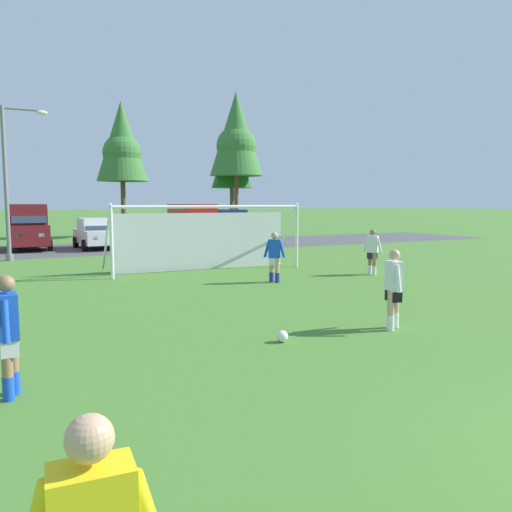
% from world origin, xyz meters
% --- Properties ---
extents(ground_plane, '(400.00, 400.00, 0.00)m').
position_xyz_m(ground_plane, '(0.00, 15.00, 0.00)').
color(ground_plane, '#477A2D').
extents(parking_lot_strip, '(52.00, 8.40, 0.01)m').
position_xyz_m(parking_lot_strip, '(0.00, 27.86, 0.00)').
color(parking_lot_strip, '#4C4C51').
rests_on(parking_lot_strip, ground).
extents(soccer_ball, '(0.22, 0.22, 0.22)m').
position_xyz_m(soccer_ball, '(-1.41, 6.29, 0.11)').
color(soccer_ball, white).
rests_on(soccer_ball, ground).
extents(soccer_goal, '(7.44, 1.97, 2.57)m').
position_xyz_m(soccer_goal, '(0.97, 16.50, 1.29)').
color(soccer_goal, white).
rests_on(soccer_goal, ground).
extents(player_striker_near, '(0.26, 0.74, 1.64)m').
position_xyz_m(player_striker_near, '(-5.94, 5.60, 0.82)').
color(player_striker_near, '#936B4C').
rests_on(player_striker_near, ground).
extents(player_midfield_center, '(0.40, 0.71, 1.64)m').
position_xyz_m(player_midfield_center, '(1.10, 6.13, 0.82)').
color(player_midfield_center, tan).
rests_on(player_midfield_center, ground).
extents(player_defender_far, '(0.44, 0.69, 1.64)m').
position_xyz_m(player_defender_far, '(5.90, 12.56, 0.82)').
color(player_defender_far, '#936B4C').
rests_on(player_defender_far, ground).
extents(player_winger_left, '(0.62, 0.54, 1.64)m').
position_xyz_m(player_winger_left, '(1.89, 12.59, 0.82)').
color(player_winger_left, tan).
rests_on(player_winger_left, ground).
extents(parked_car_slot_center_left, '(2.25, 4.82, 2.52)m').
position_xyz_m(parked_car_slot_center_left, '(-4.71, 29.03, 1.34)').
color(parked_car_slot_center_left, maroon).
rests_on(parked_car_slot_center_left, ground).
extents(parked_car_slot_center, '(2.20, 4.29, 1.72)m').
position_xyz_m(parked_car_slot_center, '(-1.28, 27.77, 0.88)').
color(parked_car_slot_center, silver).
rests_on(parked_car_slot_center, ground).
extents(parked_car_slot_center_right, '(2.25, 4.31, 1.72)m').
position_xyz_m(parked_car_slot_center_right, '(1.21, 28.19, 0.88)').
color(parked_car_slot_center_right, '#B2B2BC').
rests_on(parked_car_slot_center_right, ground).
extents(parked_car_slot_right, '(2.25, 4.83, 2.52)m').
position_xyz_m(parked_car_slot_right, '(4.17, 26.92, 1.34)').
color(parked_car_slot_right, red).
rests_on(parked_car_slot_right, ground).
extents(parked_car_slot_far_right, '(2.22, 4.64, 2.16)m').
position_xyz_m(parked_car_slot_far_right, '(7.18, 28.66, 1.11)').
color(parked_car_slot_far_right, navy).
rests_on(parked_car_slot_far_right, ground).
extents(tree_center_back, '(3.80, 3.80, 10.15)m').
position_xyz_m(tree_center_back, '(2.24, 36.98, 6.97)').
color(tree_center_back, brown).
rests_on(tree_center_back, ground).
extents(tree_mid_right, '(4.32, 4.32, 11.53)m').
position_xyz_m(tree_mid_right, '(11.25, 36.09, 7.93)').
color(tree_mid_right, brown).
rests_on(tree_mid_right, ground).
extents(tree_right_edge, '(3.49, 3.49, 9.31)m').
position_xyz_m(tree_right_edge, '(11.77, 38.16, 6.40)').
color(tree_right_edge, brown).
rests_on(tree_right_edge, ground).
extents(street_lamp, '(2.00, 0.32, 6.80)m').
position_xyz_m(street_lamp, '(-5.58, 23.33, 3.54)').
color(street_lamp, slate).
rests_on(street_lamp, ground).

